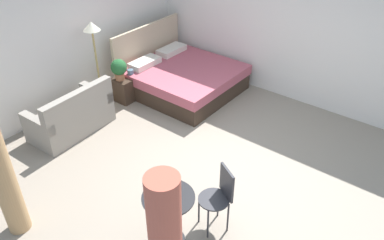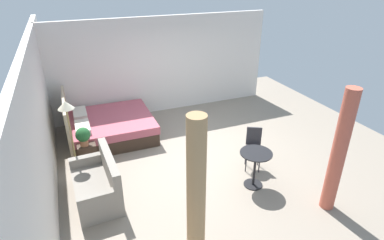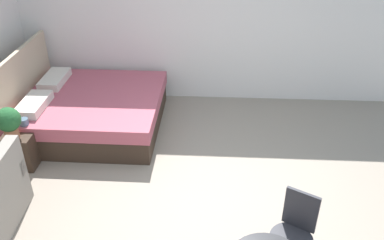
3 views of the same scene
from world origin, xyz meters
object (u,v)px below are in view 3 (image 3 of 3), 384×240
object	(u,v)px
nightstand	(22,148)
potted_plant	(9,121)
cafe_chair_near_window	(295,227)
bed	(88,109)
vase	(24,124)

from	to	relation	value
nightstand	potted_plant	bearing A→B (deg)	163.48
cafe_chair_near_window	potted_plant	bearing A→B (deg)	66.55
potted_plant	cafe_chair_near_window	world-z (taller)	cafe_chair_near_window
bed	potted_plant	distance (m)	1.32
vase	cafe_chair_near_window	distance (m)	3.63
bed	potted_plant	world-z (taller)	bed
nightstand	potted_plant	size ratio (longest dim) A/B	1.13
potted_plant	vase	xyz separation A→B (m)	(0.22, -0.07, -0.17)
potted_plant	nightstand	bearing A→B (deg)	-16.52
cafe_chair_near_window	vase	bearing A→B (deg)	62.93
bed	potted_plant	bearing A→B (deg)	148.90
nightstand	cafe_chair_near_window	distance (m)	3.62
cafe_chair_near_window	nightstand	bearing A→B (deg)	64.91
nightstand	vase	distance (m)	0.33
nightstand	cafe_chair_near_window	xyz separation A→B (m)	(-1.53, -3.27, 0.31)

